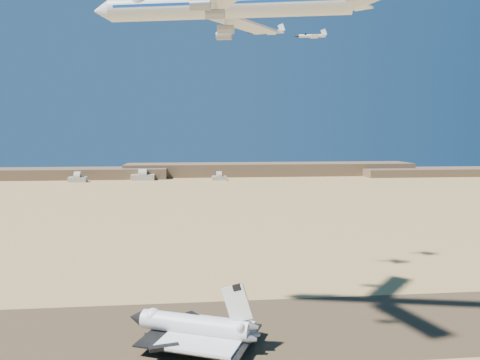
{
  "coord_description": "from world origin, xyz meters",
  "views": [
    {
      "loc": [
        1.72,
        -139.45,
        60.6
      ],
      "look_at": [
        17.61,
        8.0,
        46.04
      ],
      "focal_mm": 35.0,
      "sensor_mm": 36.0,
      "label": 1
    }
  ],
  "objects": [
    {
      "name": "ground",
      "position": [
        0.0,
        0.0,
        0.0
      ],
      "size": [
        1200.0,
        1200.0,
        0.0
      ],
      "primitive_type": "plane",
      "color": "tan",
      "rests_on": "ground"
    },
    {
      "name": "runway",
      "position": [
        0.0,
        0.0,
        0.03
      ],
      "size": [
        600.0,
        50.0,
        0.06
      ],
      "primitive_type": "cube",
      "color": "#4D3B26",
      "rests_on": "ground"
    },
    {
      "name": "ridgeline",
      "position": [
        65.32,
        527.31,
        7.63
      ],
      "size": [
        960.0,
        90.0,
        18.0
      ],
      "color": "brown",
      "rests_on": "ground"
    },
    {
      "name": "hangars",
      "position": [
        -64.0,
        478.43,
        4.83
      ],
      "size": [
        200.5,
        29.5,
        30.0
      ],
      "color": "beige",
      "rests_on": "ground"
    },
    {
      "name": "shuttle",
      "position": [
        2.33,
        -9.23,
        5.28
      ],
      "size": [
        40.37,
        34.01,
        19.64
      ],
      "rotation": [
        0.0,
        0.0,
        -0.4
      ],
      "color": "white",
      "rests_on": "runway"
    },
    {
      "name": "carrier_747",
      "position": [
        10.6,
        -2.04,
        96.85
      ],
      "size": [
        82.65,
        62.28,
        20.56
      ],
      "rotation": [
        0.0,
        0.0,
        -0.23
      ],
      "color": "silver"
    },
    {
      "name": "crew_a",
      "position": [
        9.93,
        -19.18,
        0.91
      ],
      "size": [
        0.45,
        0.64,
        1.69
      ],
      "primitive_type": "imported",
      "rotation": [
        0.0,
        0.0,
        1.5
      ],
      "color": "#E5520D",
      "rests_on": "runway"
    },
    {
      "name": "crew_b",
      "position": [
        7.96,
        -18.34,
        0.87
      ],
      "size": [
        0.81,
        0.91,
        1.62
      ],
      "primitive_type": "imported",
      "rotation": [
        0.0,
        0.0,
        2.13
      ],
      "color": "#E5520D",
      "rests_on": "runway"
    },
    {
      "name": "crew_c",
      "position": [
        8.83,
        -16.13,
        0.97
      ],
      "size": [
        1.04,
        1.19,
        1.82
      ],
      "primitive_type": "imported",
      "rotation": [
        0.0,
        0.0,
        2.15
      ],
      "color": "#E5520D",
      "rests_on": "runway"
    },
    {
      "name": "chase_jet_e",
      "position": [
        32.82,
        48.03,
        100.96
      ],
      "size": [
        15.01,
        8.69,
        3.82
      ],
      "rotation": [
        0.0,
        0.0,
        -0.26
      ],
      "color": "silver"
    },
    {
      "name": "chase_jet_f",
      "position": [
        53.94,
        60.43,
        102.41
      ],
      "size": [
        14.24,
        8.0,
        3.57
      ],
      "rotation": [
        0.0,
        0.0,
        -0.18
      ],
      "color": "silver"
    }
  ]
}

